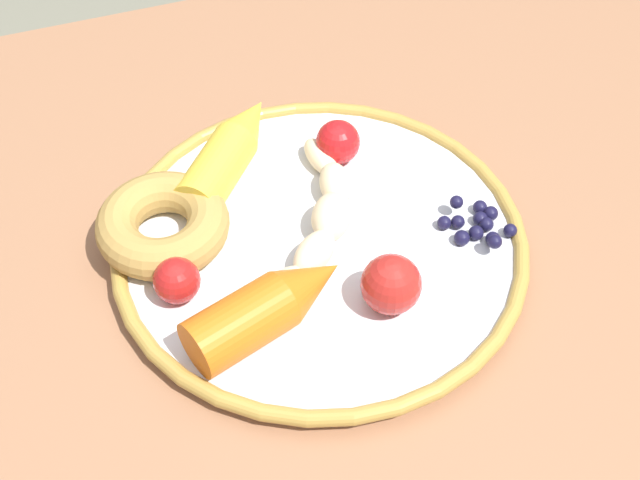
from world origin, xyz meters
name	(u,v)px	position (x,y,z in m)	size (l,w,h in m)	color
dining_table	(363,345)	(0.00, 0.00, 0.61)	(0.93, 0.79, 0.71)	#9D6A4A
plate	(320,242)	(-0.03, 0.03, 0.72)	(0.32, 0.32, 0.02)	silver
banana	(320,217)	(-0.02, 0.04, 0.74)	(0.11, 0.15, 0.03)	#F9DFB4
carrot_orange	(269,307)	(-0.09, -0.03, 0.75)	(0.13, 0.08, 0.04)	orange
carrot_yellow	(230,150)	(-0.07, 0.13, 0.74)	(0.11, 0.12, 0.04)	yellow
donut	(163,225)	(-0.14, 0.07, 0.74)	(0.10, 0.10, 0.03)	#B78D46
blueberry_pile	(478,225)	(0.09, 0.00, 0.73)	(0.05, 0.06, 0.02)	#191638
tomato_near	(338,142)	(0.02, 0.11, 0.74)	(0.04, 0.04, 0.04)	red
tomato_mid	(177,280)	(-0.14, 0.02, 0.74)	(0.03, 0.03, 0.03)	red
tomato_far	(390,285)	(0.00, -0.04, 0.75)	(0.04, 0.04, 0.04)	red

